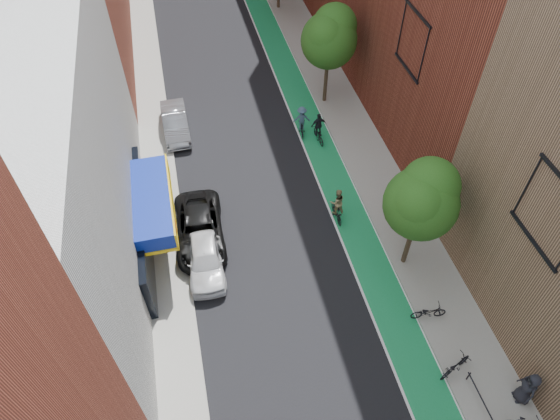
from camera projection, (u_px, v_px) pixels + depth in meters
bike_lane at (294, 88)px, 35.48m from camera, size 2.00×68.00×0.01m
sidewalk_left at (152, 107)px, 33.91m from camera, size 2.00×68.00×0.15m
sidewalk_right at (328, 83)px, 35.81m from camera, size 3.00×68.00×0.15m
building_left_white at (22, 176)px, 20.92m from camera, size 8.00×20.00×12.00m
tree_near at (423, 199)px, 21.87m from camera, size 3.40×3.36×6.42m
tree_mid at (330, 36)px, 30.81m from camera, size 3.55×3.53×6.74m
parked_car_white at (205, 257)px, 24.59m from camera, size 1.95×4.43×1.48m
parked_car_black at (200, 230)px, 25.78m from camera, size 2.72×5.44×1.48m
parked_car_silver at (175, 123)px, 31.72m from camera, size 1.59×4.42×1.45m
cyclist_lane_near at (337, 206)px, 26.73m from camera, size 0.81×1.64×1.99m
cyclist_lane_mid at (319, 131)px, 31.16m from camera, size 0.98×1.64×1.97m
cyclist_lane_far at (302, 122)px, 31.46m from camera, size 1.14×1.52×1.99m
parked_bike_near at (455, 366)px, 20.97m from camera, size 1.83×1.22×0.91m
parked_bike_far at (429, 312)px, 22.72m from camera, size 1.72×0.76×0.87m
pedestrian at (528, 388)px, 19.82m from camera, size 0.76×1.03×1.93m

